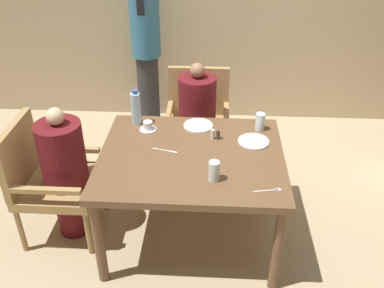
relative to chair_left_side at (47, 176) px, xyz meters
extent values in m
plane|color=tan|center=(1.05, 0.00, -0.50)|extent=(16.00, 16.00, 0.00)
cube|color=brown|center=(1.05, 0.00, 0.21)|extent=(1.27, 1.07, 0.05)
cylinder|color=brown|center=(0.48, -0.48, -0.16)|extent=(0.07, 0.07, 0.68)
cylinder|color=brown|center=(1.63, -0.48, -0.16)|extent=(0.07, 0.07, 0.68)
cylinder|color=brown|center=(0.48, 0.48, -0.16)|extent=(0.07, 0.07, 0.68)
cylinder|color=brown|center=(1.63, 0.48, -0.16)|extent=(0.07, 0.07, 0.68)
cube|color=#A88451|center=(0.09, 0.00, -0.08)|extent=(0.55, 0.55, 0.07)
cube|color=#A88451|center=(-0.17, 0.00, 0.18)|extent=(0.05, 0.55, 0.46)
cube|color=#A88451|center=(0.09, 0.26, 0.07)|extent=(0.50, 0.04, 0.04)
cube|color=#A88451|center=(0.09, -0.26, 0.07)|extent=(0.50, 0.04, 0.04)
cylinder|color=#A88451|center=(0.33, 0.25, -0.31)|extent=(0.04, 0.04, 0.38)
cylinder|color=#A88451|center=(0.33, -0.25, -0.31)|extent=(0.04, 0.04, 0.38)
cylinder|color=#A88451|center=(-0.16, 0.25, -0.31)|extent=(0.04, 0.04, 0.38)
cylinder|color=#A88451|center=(-0.16, -0.25, -0.31)|extent=(0.04, 0.04, 0.38)
cylinder|color=#5B1419|center=(0.15, 0.00, -0.27)|extent=(0.24, 0.24, 0.45)
cylinder|color=#5B1419|center=(0.15, 0.00, 0.20)|extent=(0.32, 0.32, 0.48)
sphere|color=beige|center=(0.15, 0.00, 0.50)|extent=(0.12, 0.12, 0.12)
cube|color=#A88451|center=(1.05, 0.87, -0.08)|extent=(0.55, 0.55, 0.07)
cube|color=#A88451|center=(1.05, 1.13, 0.18)|extent=(0.55, 0.05, 0.46)
cube|color=#A88451|center=(1.31, 0.87, 0.07)|extent=(0.04, 0.50, 0.04)
cube|color=#A88451|center=(0.80, 0.87, 0.07)|extent=(0.04, 0.50, 0.04)
cylinder|color=#A88451|center=(1.30, 0.63, -0.31)|extent=(0.04, 0.04, 0.38)
cylinder|color=#A88451|center=(0.81, 0.63, -0.31)|extent=(0.04, 0.04, 0.38)
cylinder|color=#A88451|center=(1.30, 1.12, -0.31)|extent=(0.04, 0.04, 0.38)
cylinder|color=#A88451|center=(0.81, 1.12, -0.31)|extent=(0.04, 0.04, 0.38)
cylinder|color=#5B1419|center=(1.05, 0.81, -0.27)|extent=(0.24, 0.24, 0.45)
cylinder|color=#5B1419|center=(1.05, 0.81, 0.20)|extent=(0.32, 0.32, 0.50)
sphere|color=#997051|center=(1.05, 0.81, 0.52)|extent=(0.12, 0.12, 0.12)
cylinder|color=#2D2D33|center=(0.50, 1.67, -0.09)|extent=(0.23, 0.23, 0.81)
cylinder|color=teal|center=(0.50, 1.67, 0.66)|extent=(0.29, 0.29, 0.69)
cube|color=black|center=(0.50, 1.50, 0.84)|extent=(0.07, 0.01, 0.14)
cylinder|color=white|center=(1.08, 0.39, 0.24)|extent=(0.22, 0.22, 0.01)
cylinder|color=white|center=(1.49, 0.18, 0.24)|extent=(0.22, 0.22, 0.01)
cylinder|color=white|center=(0.71, 0.32, 0.23)|extent=(0.13, 0.13, 0.01)
cylinder|color=white|center=(0.71, 0.32, 0.27)|extent=(0.07, 0.07, 0.06)
cylinder|color=#A3C6DB|center=(0.61, 0.41, 0.36)|extent=(0.07, 0.07, 0.25)
cylinder|color=#3359B2|center=(0.61, 0.41, 0.50)|extent=(0.04, 0.04, 0.03)
cylinder|color=silver|center=(1.54, 0.37, 0.30)|extent=(0.07, 0.07, 0.13)
cylinder|color=silver|center=(1.21, -0.28, 0.30)|extent=(0.07, 0.07, 0.13)
cylinder|color=white|center=(1.19, 0.22, 0.27)|extent=(0.03, 0.03, 0.07)
cylinder|color=#4C3D2D|center=(1.23, 0.22, 0.27)|extent=(0.03, 0.03, 0.07)
cube|color=silver|center=(1.53, -0.38, 0.23)|extent=(0.16, 0.04, 0.00)
cube|color=silver|center=(1.60, -0.36, 0.23)|extent=(0.04, 0.03, 0.00)
cube|color=silver|center=(0.85, 0.04, 0.23)|extent=(0.15, 0.05, 0.00)
cube|color=silver|center=(0.93, 0.02, 0.23)|extent=(0.06, 0.03, 0.00)
camera|label=1|loc=(1.20, -2.45, 1.84)|focal=40.00mm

